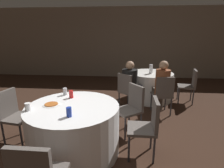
% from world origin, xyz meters
% --- Properties ---
extents(ground_plane, '(16.00, 16.00, 0.00)m').
position_xyz_m(ground_plane, '(0.00, 0.00, 0.00)').
color(ground_plane, '#382319').
extents(wall_back, '(16.00, 0.06, 2.80)m').
position_xyz_m(wall_back, '(0.00, 5.15, 1.40)').
color(wall_back, gray).
rests_on(wall_back, ground_plane).
extents(table_near, '(1.33, 1.33, 0.74)m').
position_xyz_m(table_near, '(-0.03, 0.08, 0.37)').
color(table_near, white).
rests_on(table_near, ground_plane).
extents(table_far, '(1.19, 1.19, 0.74)m').
position_xyz_m(table_far, '(1.37, 2.48, 0.37)').
color(table_far, white).
rests_on(table_far, ground_plane).
extents(chair_near_west, '(0.46, 0.46, 0.88)m').
position_xyz_m(chair_near_west, '(-1.10, 0.25, 0.53)').
color(chair_near_west, '#59514C').
rests_on(chair_near_west, ground_plane).
extents(chair_near_east, '(0.41, 0.40, 0.88)m').
position_xyz_m(chair_near_east, '(1.04, 0.06, 0.53)').
color(chair_near_east, '#59514C').
rests_on(chair_near_east, ground_plane).
extents(chair_near_northeast, '(0.56, 0.56, 0.88)m').
position_xyz_m(chair_near_northeast, '(0.83, 0.72, 0.53)').
color(chair_near_northeast, '#59514C').
rests_on(chair_near_northeast, ground_plane).
extents(chair_far_south, '(0.46, 0.46, 0.88)m').
position_xyz_m(chair_far_south, '(1.52, 1.49, 0.53)').
color(chair_far_south, '#59514C').
rests_on(chair_far_south, ground_plane).
extents(chair_far_east, '(0.47, 0.47, 0.88)m').
position_xyz_m(chair_far_east, '(2.35, 2.29, 0.53)').
color(chair_far_east, '#59514C').
rests_on(chair_far_east, ground_plane).
extents(chair_far_southwest, '(0.56, 0.56, 0.88)m').
position_xyz_m(chair_far_southwest, '(0.73, 1.70, 0.53)').
color(chair_far_southwest, '#59514C').
rests_on(chair_far_southwest, ground_plane).
extents(person_floral_shirt, '(0.35, 0.49, 1.20)m').
position_xyz_m(person_floral_shirt, '(1.50, 1.65, 0.60)').
color(person_floral_shirt, '#4C4238').
rests_on(person_floral_shirt, ground_plane).
extents(person_black_shirt, '(0.48, 0.50, 1.15)m').
position_xyz_m(person_black_shirt, '(0.83, 1.82, 0.59)').
color(person_black_shirt, black).
rests_on(person_black_shirt, ground_plane).
extents(pizza_plate_near, '(0.24, 0.24, 0.02)m').
position_xyz_m(pizza_plate_near, '(-0.35, 0.08, 0.75)').
color(pizza_plate_near, white).
rests_on(pizza_plate_near, table_near).
extents(soda_can_blue, '(0.07, 0.07, 0.12)m').
position_xyz_m(soda_can_blue, '(0.03, -0.26, 0.81)').
color(soda_can_blue, '#1E38A5').
rests_on(soda_can_blue, table_near).
extents(soda_can_red, '(0.07, 0.07, 0.12)m').
position_xyz_m(soda_can_red, '(-0.16, 0.39, 0.81)').
color(soda_can_red, red).
rests_on(soda_can_red, table_near).
extents(soda_can_silver, '(0.07, 0.07, 0.12)m').
position_xyz_m(soda_can_silver, '(-0.30, 0.52, 0.81)').
color(soda_can_silver, silver).
rests_on(soda_can_silver, table_near).
extents(cup_near, '(0.08, 0.08, 0.10)m').
position_xyz_m(cup_near, '(-0.58, -0.13, 0.80)').
color(cup_near, white).
rests_on(cup_near, table_near).
extents(bottle_far, '(0.09, 0.09, 0.24)m').
position_xyz_m(bottle_far, '(1.35, 2.37, 0.86)').
color(bottle_far, white).
rests_on(bottle_far, table_far).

